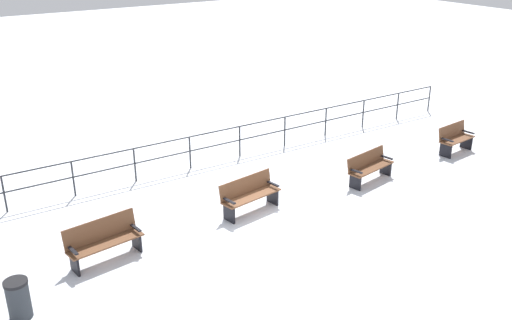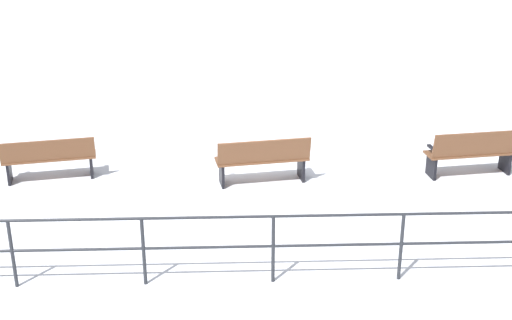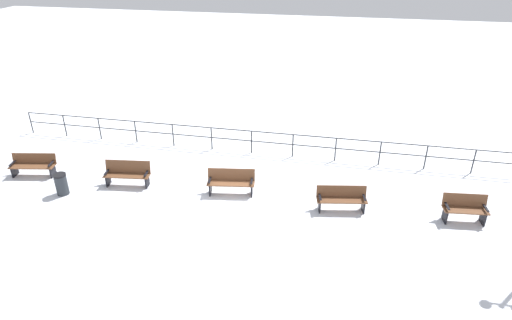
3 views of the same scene
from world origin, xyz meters
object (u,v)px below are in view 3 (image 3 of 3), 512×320
Objects in this scene: bench_second at (127,173)px; trash_bin at (61,184)px; bench_third at (231,181)px; bench_fourth at (342,198)px; bench_fifth at (465,208)px; bench_nearest at (33,165)px.

bench_second reaches higher than trash_bin.
bench_fourth is (0.28, 3.90, -0.03)m from bench_third.
trash_bin is (1.15, -13.71, -0.07)m from bench_fifth.
bench_third is 3.91m from bench_fourth.
trash_bin is at bearing -69.20° from bench_second.
bench_nearest is at bearing -95.73° from bench_fifth.
bench_fourth is 3.91m from bench_fifth.
bench_second is at bearing 118.40° from trash_bin.
bench_fifth reaches higher than bench_nearest.
bench_fifth is at bearing 82.71° from bench_second.
bench_third is (-0.20, 3.90, -0.00)m from bench_second.
trash_bin is at bearing -91.32° from bench_fifth.
bench_fourth is at bearing 76.91° from bench_third.
bench_third is 7.80m from bench_fifth.
bench_nearest is 1.23× the size of bench_fifth.
bench_fourth is 9.86m from trash_bin.
bench_fifth is 1.79× the size of trash_bin.
bench_fourth is at bearing 81.78° from bench_second.
bench_fourth is 2.16× the size of trash_bin.
bench_second reaches higher than bench_third.
bench_fourth is at bearing 78.92° from bench_nearest.
bench_fourth is at bearing 95.85° from trash_bin.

